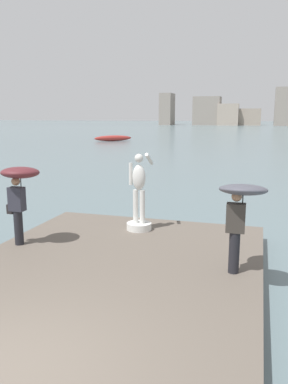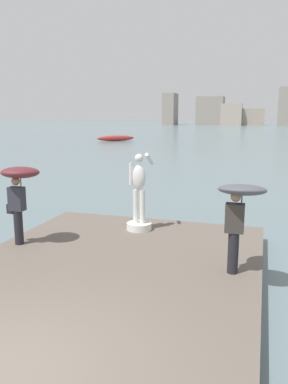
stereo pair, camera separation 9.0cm
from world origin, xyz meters
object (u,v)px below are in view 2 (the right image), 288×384
object	(u,v)px
statue_white_figure	(139,202)
onlooker_left	(19,184)
onlooker_right	(239,204)
boat_near	(116,138)

from	to	relation	value
statue_white_figure	onlooker_left	bearing A→B (deg)	-139.43
onlooker_right	onlooker_left	bearing A→B (deg)	176.96
onlooker_left	statue_white_figure	bearing A→B (deg)	40.57
onlooker_left	onlooker_right	size ratio (longest dim) A/B	1.04
onlooker_left	boat_near	world-z (taller)	onlooker_left
statue_white_figure	boat_near	distance (m)	45.04
onlooker_right	boat_near	xyz separation A→B (m)	(-19.83, 44.11, -1.49)
statue_white_figure	onlooker_right	distance (m)	3.80
onlooker_right	boat_near	world-z (taller)	onlooker_right
onlooker_left	boat_near	size ratio (longest dim) A/B	0.42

